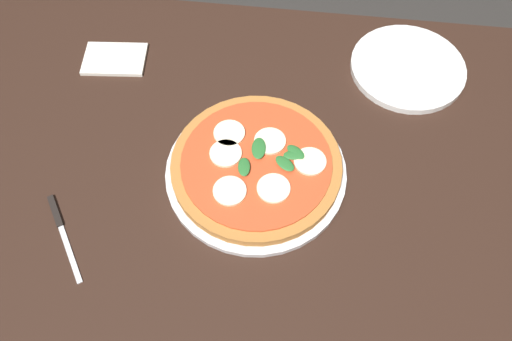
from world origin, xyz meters
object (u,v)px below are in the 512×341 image
Objects in this scene: pizza at (256,165)px; plate_white at (408,67)px; knife at (61,226)px; dining_table at (262,186)px; napkin at (115,59)px; serving_tray at (256,172)px.

plate_white is (0.28, 0.29, -0.02)m from pizza.
plate_white reaches higher than knife.
plate_white is 0.75m from knife.
knife is (-0.33, -0.18, 0.10)m from dining_table.
pizza reaches higher than plate_white.
pizza is at bearing 25.40° from knife.
plate_white is 1.83× the size of napkin.
knife is (-0.32, -0.15, -0.02)m from pizza.
serving_tray is 1.07× the size of pizza.
plate_white is at bearing 45.59° from serving_tray.
napkin reaches higher than dining_table.
plate_white reaches higher than dining_table.
napkin is at bearing -175.55° from plate_white.
pizza is 1.30× the size of plate_white.
dining_table is 0.11m from serving_tray.
pizza is 0.40m from plate_white.
plate_white is (0.28, 0.26, 0.10)m from dining_table.
pizza reaches higher than knife.
serving_tray is at bearing -107.01° from dining_table.
dining_table is 0.39m from plate_white.
knife is at bearing -155.25° from serving_tray.
napkin is at bearing 143.85° from serving_tray.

